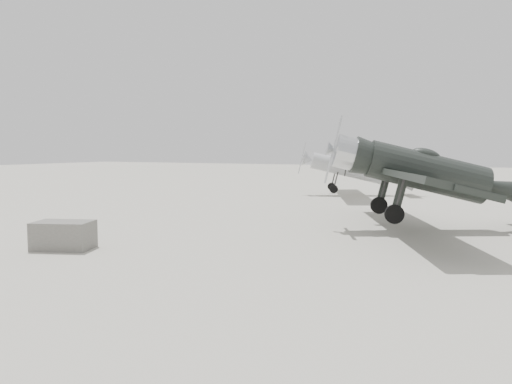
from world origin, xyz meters
TOP-DOWN VIEW (x-y plane):
  - ground at (0.00, 0.00)m, footprint 160.00×160.00m
  - lowwing_monoplane at (5.42, 6.29)m, footprint 9.63×12.56m
  - highwing_monoplane at (-1.44, 19.58)m, footprint 8.18×11.19m
  - equipment_block at (-4.98, -2.98)m, footprint 2.08×1.67m

SIDE VIEW (x-z plane):
  - ground at x=0.00m, z-range 0.00..0.00m
  - equipment_block at x=-4.98m, z-range 0.00..0.90m
  - highwing_monoplane at x=-1.44m, z-range 0.41..3.62m
  - lowwing_monoplane at x=5.42m, z-range 0.12..4.26m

